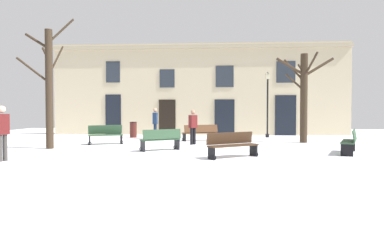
{
  "coord_description": "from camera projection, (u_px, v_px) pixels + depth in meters",
  "views": [
    {
      "loc": [
        1.02,
        -13.76,
        1.63
      ],
      "look_at": [
        0.0,
        1.64,
        1.18
      ],
      "focal_mm": 31.36,
      "sensor_mm": 36.0,
      "label": 1
    }
  ],
  "objects": [
    {
      "name": "bench_back_to_back_left",
      "position": [
        232.0,
        144.0,
        11.52
      ],
      "size": [
        1.83,
        1.4,
        0.87
      ],
      "rotation": [
        0.0,
        0.0,
        0.57
      ],
      "color": "#3D2819",
      "rests_on": "ground"
    },
    {
      "name": "tree_right_of_center",
      "position": [
        49.0,
        84.0,
        14.18
      ],
      "size": [
        2.23,
        1.26,
        5.58
      ],
      "color": "#382B1E",
      "rests_on": "ground"
    },
    {
      "name": "streetlamp",
      "position": [
        268.0,
        97.0,
        20.0
      ],
      "size": [
        0.3,
        0.3,
        3.91
      ],
      "color": "black",
      "rests_on": "ground"
    },
    {
      "name": "ground_plane",
      "position": [
        189.0,
        150.0,
        13.84
      ],
      "size": [
        31.19,
        31.19,
        0.0
      ],
      "primitive_type": "plane",
      "color": "white"
    },
    {
      "name": "bench_near_lamp",
      "position": [
        106.0,
        135.0,
        16.02
      ],
      "size": [
        1.67,
        1.08,
        0.91
      ],
      "rotation": [
        0.0,
        0.0,
        0.39
      ],
      "color": "#2D4C33",
      "rests_on": "ground"
    },
    {
      "name": "litter_bin",
      "position": [
        133.0,
        130.0,
        19.98
      ],
      "size": [
        0.44,
        0.44,
        0.93
      ],
      "color": "#4C1E19",
      "rests_on": "ground"
    },
    {
      "name": "person_crossing_plaza",
      "position": [
        2.0,
        130.0,
        10.68
      ],
      "size": [
        0.34,
        0.43,
        1.77
      ],
      "rotation": [
        0.0,
        0.0,
        4.35
      ],
      "color": "#403D3A",
      "rests_on": "ground"
    },
    {
      "name": "building_facade",
      "position": [
        199.0,
        89.0,
        22.1
      ],
      "size": [
        19.49,
        0.6,
        6.01
      ],
      "color": "beige",
      "rests_on": "ground"
    },
    {
      "name": "bench_facing_shops",
      "position": [
        200.0,
        132.0,
        17.86
      ],
      "size": [
        1.91,
        1.22,
        0.86
      ],
      "rotation": [
        0.0,
        0.0,
        3.59
      ],
      "color": "#51331E",
      "rests_on": "ground"
    },
    {
      "name": "person_near_bench",
      "position": [
        193.0,
        125.0,
        15.87
      ],
      "size": [
        0.42,
        0.43,
        1.65
      ],
      "rotation": [
        0.0,
        0.0,
        3.95
      ],
      "color": "black",
      "rests_on": "ground"
    },
    {
      "name": "bench_far_corner",
      "position": [
        161.0,
        140.0,
        13.51
      ],
      "size": [
        1.63,
        1.25,
        0.87
      ],
      "rotation": [
        0.0,
        0.0,
        3.69
      ],
      "color": "#2D4C33",
      "rests_on": "ground"
    },
    {
      "name": "person_strolling",
      "position": [
        155.0,
        122.0,
        18.96
      ],
      "size": [
        0.23,
        0.39,
        1.76
      ],
      "rotation": [
        0.0,
        0.0,
        4.68
      ],
      "color": "black",
      "rests_on": "ground"
    },
    {
      "name": "tree_center",
      "position": [
        304.0,
        93.0,
        16.79
      ],
      "size": [
        3.02,
        1.91,
        4.46
      ],
      "color": "#382B1E",
      "rests_on": "ground"
    },
    {
      "name": "bench_near_center_tree",
      "position": [
        350.0,
        141.0,
        12.55
      ],
      "size": [
        1.19,
        1.88,
        0.9
      ],
      "rotation": [
        0.0,
        0.0,
        4.29
      ],
      "color": "#2D4C33",
      "rests_on": "ground"
    }
  ]
}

